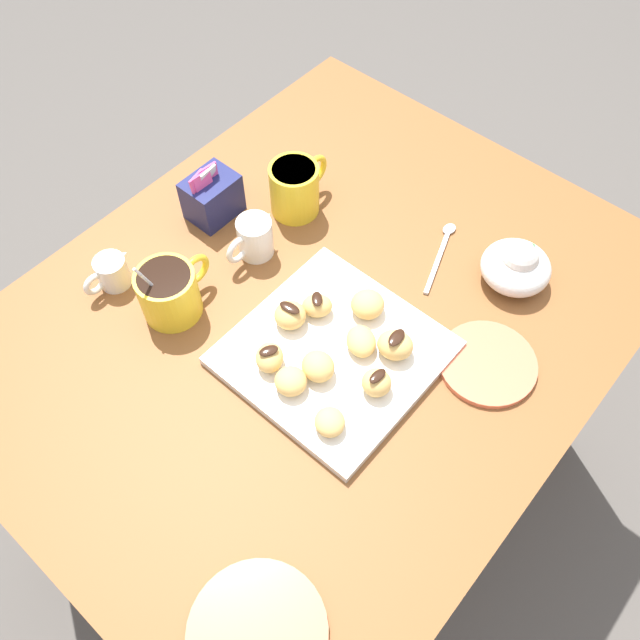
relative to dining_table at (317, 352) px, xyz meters
The scene contains 27 objects.
ground_plane 0.59m from the dining_table, ahead, with size 8.00×8.00×0.00m, color #514C47.
dining_table is the anchor object (origin of this frame).
pastry_plate_square 0.15m from the dining_table, 120.67° to the right, with size 0.29×0.29×0.02m, color silver.
coffee_mug_yellow_left 0.29m from the dining_table, 128.83° to the left, with size 0.13×0.09×0.14m.
coffee_mug_yellow_right 0.29m from the dining_table, 50.25° to the left, with size 0.13×0.09×0.10m.
cream_pitcher_white 0.23m from the dining_table, 80.41° to the left, with size 0.10×0.06×0.07m.
sugar_caddy 0.33m from the dining_table, 81.01° to the left, with size 0.09×0.07×0.11m.
ice_cream_bowl 0.37m from the dining_table, 37.19° to the right, with size 0.11×0.11×0.09m.
chocolate_sauce_pitcher 0.37m from the dining_table, 120.54° to the left, with size 0.09×0.05×0.06m.
saucer_coral_left 0.50m from the dining_table, 147.59° to the right, with size 0.17×0.17×0.01m, color #E5704C.
saucer_coral_right 0.31m from the dining_table, 69.39° to the right, with size 0.15×0.15×0.01m, color #E5704C.
loose_spoon_near_saucer 0.28m from the dining_table, 17.67° to the right, with size 0.16×0.06×0.01m.
beignet_0 0.15m from the dining_table, 134.62° to the right, with size 0.04×0.05×0.03m, color #E5B260.
chocolate_drizzle_0 0.17m from the dining_table, 134.62° to the right, with size 0.03×0.02×0.01m, color black.
beignet_1 0.16m from the dining_table, 165.32° to the left, with size 0.05×0.05×0.04m, color #E5B260.
chocolate_drizzle_1 0.18m from the dining_table, 165.32° to the left, with size 0.03×0.02×0.01m, color black.
beignet_2 0.23m from the dining_table, 108.27° to the right, with size 0.04×0.04×0.04m, color #E5B260.
chocolate_drizzle_2 0.25m from the dining_table, 108.27° to the right, with size 0.03×0.02×0.01m, color black.
beignet_3 0.20m from the dining_table, 137.98° to the right, with size 0.05×0.05×0.04m, color #E5B260.
beignet_4 0.20m from the dining_table, behind, with size 0.04×0.05×0.04m, color #E5B260.
chocolate_drizzle_4 0.22m from the dining_table, behind, with size 0.03×0.02×0.01m, color black.
beignet_5 0.21m from the dining_table, 84.11° to the right, with size 0.05×0.05×0.04m, color #E5B260.
chocolate_drizzle_5 0.23m from the dining_table, 84.11° to the right, with size 0.03×0.02×0.01m, color black.
beignet_6 0.21m from the dining_table, 153.77° to the right, with size 0.05×0.05×0.03m, color #E5B260.
beignet_7 0.26m from the dining_table, 133.86° to the right, with size 0.05×0.04×0.03m, color #E5B260.
beignet_8 0.18m from the dining_table, 54.12° to the right, with size 0.05×0.05×0.04m, color #E5B260.
beignet_9 0.18m from the dining_table, 96.55° to the right, with size 0.06×0.04×0.03m, color #E5B260.
Camera 1 is at (-0.45, -0.40, 1.60)m, focal length 37.32 mm.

